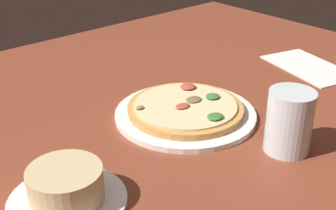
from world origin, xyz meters
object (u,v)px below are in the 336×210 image
ramekin_on_saucer (66,190)px  pizza_main (186,111)px  paper_menu (309,67)px  water_glass (289,126)px

ramekin_on_saucer → pizza_main: bearing=-165.3°
pizza_main → ramekin_on_saucer: (29.57, 7.76, 1.18)cm
paper_menu → pizza_main: bearing=12.8°
ramekin_on_saucer → paper_menu: ramekin_on_saucer is taller
water_glass → pizza_main: bearing=-77.2°
pizza_main → paper_menu: size_ratio=1.23×
ramekin_on_saucer → paper_menu: (-68.22, -6.32, -2.20)cm
water_glass → paper_menu: bearing=-152.5°
pizza_main → water_glass: size_ratio=2.52×
ramekin_on_saucer → paper_menu: 68.55cm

